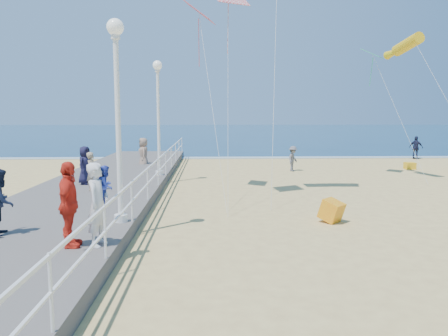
{
  "coord_description": "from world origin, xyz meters",
  "views": [
    {
      "loc": [
        -2.93,
        -11.6,
        3.32
      ],
      "look_at": [
        -2.5,
        2.0,
        1.6
      ],
      "focal_mm": 35.0,
      "sensor_mm": 36.0,
      "label": 1
    }
  ],
  "objects_px": {
    "beach_walker_b": "(416,148)",
    "beach_chair_left": "(410,166)",
    "woman_holding_toddler": "(98,204)",
    "toddler_held": "(106,186)",
    "box_kite": "(332,213)",
    "lamp_post_far": "(158,106)",
    "spectator_3": "(69,205)",
    "spectator_7": "(1,202)",
    "beach_walker_c": "(144,154)",
    "spectator_4": "(85,165)",
    "spectator_6": "(92,171)",
    "lamp_post_mid": "(117,100)",
    "beach_walker_a": "(293,159)"
  },
  "relations": [
    {
      "from": "beach_walker_b",
      "to": "beach_chair_left",
      "type": "relative_size",
      "value": 3.02
    },
    {
      "from": "woman_holding_toddler",
      "to": "toddler_held",
      "type": "xyz_separation_m",
      "value": [
        0.15,
        0.15,
        0.38
      ]
    },
    {
      "from": "toddler_held",
      "to": "box_kite",
      "type": "bearing_deg",
      "value": -51.76
    },
    {
      "from": "lamp_post_far",
      "to": "spectator_3",
      "type": "distance_m",
      "value": 11.47
    },
    {
      "from": "spectator_7",
      "to": "beach_walker_c",
      "type": "xyz_separation_m",
      "value": [
        1.16,
        14.83,
        -0.25
      ]
    },
    {
      "from": "woman_holding_toddler",
      "to": "toddler_held",
      "type": "relative_size",
      "value": 2.01
    },
    {
      "from": "spectator_4",
      "to": "spectator_6",
      "type": "distance_m",
      "value": 1.66
    },
    {
      "from": "lamp_post_mid",
      "to": "spectator_3",
      "type": "distance_m",
      "value": 3.27
    },
    {
      "from": "box_kite",
      "to": "toddler_held",
      "type": "bearing_deg",
      "value": 163.17
    },
    {
      "from": "spectator_6",
      "to": "beach_chair_left",
      "type": "distance_m",
      "value": 18.65
    },
    {
      "from": "lamp_post_mid",
      "to": "spectator_6",
      "type": "bearing_deg",
      "value": 112.94
    },
    {
      "from": "beach_chair_left",
      "to": "beach_walker_b",
      "type": "bearing_deg",
      "value": 61.82
    },
    {
      "from": "woman_holding_toddler",
      "to": "beach_walker_a",
      "type": "height_order",
      "value": "woman_holding_toddler"
    },
    {
      "from": "spectator_4",
      "to": "spectator_6",
      "type": "xyz_separation_m",
      "value": [
        0.68,
        -1.51,
        -0.06
      ]
    },
    {
      "from": "spectator_3",
      "to": "beach_walker_b",
      "type": "height_order",
      "value": "spectator_3"
    },
    {
      "from": "lamp_post_mid",
      "to": "lamp_post_far",
      "type": "bearing_deg",
      "value": 90.0
    },
    {
      "from": "spectator_6",
      "to": "woman_holding_toddler",
      "type": "bearing_deg",
      "value": -157.41
    },
    {
      "from": "woman_holding_toddler",
      "to": "beach_chair_left",
      "type": "relative_size",
      "value": 3.36
    },
    {
      "from": "box_kite",
      "to": "lamp_post_far",
      "type": "bearing_deg",
      "value": 83.08
    },
    {
      "from": "lamp_post_mid",
      "to": "lamp_post_far",
      "type": "height_order",
      "value": "same"
    },
    {
      "from": "woman_holding_toddler",
      "to": "spectator_4",
      "type": "height_order",
      "value": "woman_holding_toddler"
    },
    {
      "from": "lamp_post_far",
      "to": "beach_walker_a",
      "type": "height_order",
      "value": "lamp_post_far"
    },
    {
      "from": "spectator_7",
      "to": "beach_walker_c",
      "type": "relative_size",
      "value": 0.84
    },
    {
      "from": "spectator_7",
      "to": "box_kite",
      "type": "distance_m",
      "value": 9.1
    },
    {
      "from": "lamp_post_mid",
      "to": "woman_holding_toddler",
      "type": "height_order",
      "value": "lamp_post_mid"
    },
    {
      "from": "lamp_post_mid",
      "to": "spectator_6",
      "type": "distance_m",
      "value": 5.84
    },
    {
      "from": "lamp_post_far",
      "to": "beach_walker_a",
      "type": "distance_m",
      "value": 8.77
    },
    {
      "from": "lamp_post_mid",
      "to": "spectator_3",
      "type": "bearing_deg",
      "value": -106.38
    },
    {
      "from": "beach_walker_b",
      "to": "box_kite",
      "type": "relative_size",
      "value": 2.77
    },
    {
      "from": "beach_walker_c",
      "to": "spectator_4",
      "type": "bearing_deg",
      "value": -24.47
    },
    {
      "from": "beach_walker_b",
      "to": "spectator_6",
      "type": "bearing_deg",
      "value": 83.49
    },
    {
      "from": "lamp_post_mid",
      "to": "beach_walker_a",
      "type": "relative_size",
      "value": 3.68
    },
    {
      "from": "beach_chair_left",
      "to": "beach_walker_c",
      "type": "bearing_deg",
      "value": -179.66
    },
    {
      "from": "beach_walker_a",
      "to": "beach_walker_b",
      "type": "distance_m",
      "value": 11.92
    },
    {
      "from": "lamp_post_mid",
      "to": "box_kite",
      "type": "distance_m",
      "value": 7.09
    },
    {
      "from": "spectator_4",
      "to": "box_kite",
      "type": "distance_m",
      "value": 10.22
    },
    {
      "from": "woman_holding_toddler",
      "to": "lamp_post_far",
      "type": "bearing_deg",
      "value": 9.45
    },
    {
      "from": "lamp_post_mid",
      "to": "spectator_4",
      "type": "height_order",
      "value": "lamp_post_mid"
    },
    {
      "from": "beach_chair_left",
      "to": "beach_walker_a",
      "type": "bearing_deg",
      "value": -174.73
    },
    {
      "from": "beach_walker_a",
      "to": "box_kite",
      "type": "relative_size",
      "value": 2.41
    },
    {
      "from": "woman_holding_toddler",
      "to": "spectator_6",
      "type": "height_order",
      "value": "woman_holding_toddler"
    },
    {
      "from": "spectator_3",
      "to": "spectator_6",
      "type": "bearing_deg",
      "value": 5.43
    },
    {
      "from": "spectator_3",
      "to": "box_kite",
      "type": "height_order",
      "value": "spectator_3"
    },
    {
      "from": "beach_walker_b",
      "to": "beach_walker_a",
      "type": "bearing_deg",
      "value": 78.26
    },
    {
      "from": "lamp_post_far",
      "to": "spectator_3",
      "type": "height_order",
      "value": "lamp_post_far"
    },
    {
      "from": "spectator_6",
      "to": "box_kite",
      "type": "height_order",
      "value": "spectator_6"
    },
    {
      "from": "spectator_4",
      "to": "beach_walker_a",
      "type": "xyz_separation_m",
      "value": [
        9.89,
        6.78,
        -0.46
      ]
    },
    {
      "from": "woman_holding_toddler",
      "to": "box_kite",
      "type": "relative_size",
      "value": 3.08
    },
    {
      "from": "beach_chair_left",
      "to": "box_kite",
      "type": "bearing_deg",
      "value": -123.22
    },
    {
      "from": "spectator_6",
      "to": "beach_chair_left",
      "type": "height_order",
      "value": "spectator_6"
    }
  ]
}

